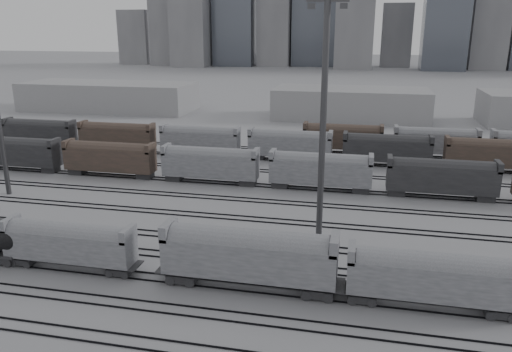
% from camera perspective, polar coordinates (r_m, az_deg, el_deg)
% --- Properties ---
extents(ground, '(900.00, 900.00, 0.00)m').
position_cam_1_polar(ground, '(47.57, -6.41, -12.65)').
color(ground, '#A4A5A9').
rests_on(ground, ground).
extents(tracks, '(220.00, 71.50, 0.16)m').
position_cam_1_polar(tracks, '(62.75, -1.29, -5.02)').
color(tracks, black).
rests_on(tracks, ground).
extents(hopper_car_a, '(13.41, 2.66, 4.80)m').
position_cam_1_polar(hopper_car_a, '(52.80, -20.57, -7.02)').
color(hopper_car_a, black).
rests_on(hopper_car_a, ground).
extents(hopper_car_b, '(16.04, 3.19, 5.74)m').
position_cam_1_polar(hopper_car_b, '(45.69, -0.83, -8.83)').
color(hopper_car_b, black).
rests_on(hopper_car_b, ground).
extents(hopper_car_c, '(14.11, 2.80, 5.05)m').
position_cam_1_polar(hopper_car_c, '(45.32, 19.46, -10.67)').
color(hopper_car_c, black).
rests_on(hopper_car_c, ground).
extents(light_mast_c, '(4.20, 0.67, 26.25)m').
position_cam_1_polar(light_mast_c, '(52.59, 7.68, 6.32)').
color(light_mast_c, '#3D3D40').
rests_on(light_mast_c, ground).
extents(bg_string_near, '(151.00, 3.00, 5.60)m').
position_cam_1_polar(bg_string_near, '(74.26, 7.37, 0.50)').
color(bg_string_near, gray).
rests_on(bg_string_near, ground).
extents(bg_string_mid, '(151.00, 3.00, 5.60)m').
position_cam_1_polar(bg_string_mid, '(89.61, 14.72, 2.86)').
color(bg_string_mid, black).
rests_on(bg_string_mid, ground).
extents(bg_string_far, '(66.00, 3.00, 5.60)m').
position_cam_1_polar(bg_string_far, '(99.68, 24.67, 3.23)').
color(bg_string_far, brown).
rests_on(bg_string_far, ground).
extents(warehouse_left, '(50.00, 18.00, 8.00)m').
position_cam_1_polar(warehouse_left, '(154.40, -16.49, 8.72)').
color(warehouse_left, '#959598').
rests_on(warehouse_left, ground).
extents(warehouse_mid, '(40.00, 18.00, 8.00)m').
position_cam_1_polar(warehouse_mid, '(135.60, 10.75, 8.12)').
color(warehouse_mid, '#959598').
rests_on(warehouse_mid, ground).
extents(skyline, '(316.00, 22.40, 95.00)m').
position_cam_1_polar(skyline, '(319.42, 12.51, 18.21)').
color(skyline, gray).
rests_on(skyline, ground).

